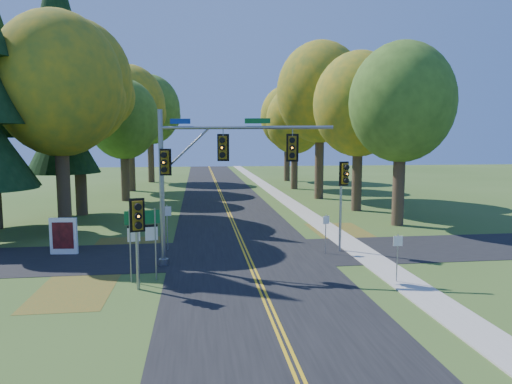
{
  "coord_description": "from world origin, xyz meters",
  "views": [
    {
      "loc": [
        -2.5,
        -21.62,
        6.08
      ],
      "look_at": [
        0.65,
        2.9,
        3.2
      ],
      "focal_mm": 32.0,
      "sensor_mm": 36.0,
      "label": 1
    }
  ],
  "objects": [
    {
      "name": "reg_sign_w",
      "position": [
        -4.2,
        3.34,
        1.72
      ],
      "size": [
        0.48,
        0.09,
        2.51
      ],
      "rotation": [
        0.0,
        0.0,
        -0.1
      ],
      "color": "gray",
      "rests_on": "ground"
    },
    {
      "name": "centerline_right",
      "position": [
        0.1,
        0.0,
        0.03
      ],
      "size": [
        0.1,
        160.0,
        0.01
      ],
      "primitive_type": "cube",
      "color": "gold",
      "rests_on": "road_main"
    },
    {
      "name": "ground",
      "position": [
        0.0,
        0.0,
        0.0
      ],
      "size": [
        160.0,
        160.0,
        0.0
      ],
      "primitive_type": "plane",
      "color": "#34511C",
      "rests_on": "ground"
    },
    {
      "name": "info_kiosk",
      "position": [
        -9.58,
        3.11,
        0.97
      ],
      "size": [
        1.42,
        0.33,
        1.95
      ],
      "rotation": [
        0.0,
        0.0,
        -0.09
      ],
      "color": "white",
      "rests_on": "ground"
    },
    {
      "name": "tree_w_a",
      "position": [
        -11.13,
        9.38,
        9.49
      ],
      "size": [
        8.0,
        8.0,
        14.15
      ],
      "color": "#38281C",
      "rests_on": "ground"
    },
    {
      "name": "sidewalk_east",
      "position": [
        6.2,
        0.0,
        0.03
      ],
      "size": [
        1.6,
        160.0,
        0.06
      ],
      "primitive_type": "cube",
      "color": "#9E998E",
      "rests_on": "ground"
    },
    {
      "name": "leaf_patch_w_far",
      "position": [
        -7.5,
        -3.0,
        0.01
      ],
      "size": [
        3.0,
        5.0,
        0.0
      ],
      "primitive_type": "cube",
      "color": "brown",
      "rests_on": "ground"
    },
    {
      "name": "east_signal_pole",
      "position": [
        5.17,
        1.7,
        3.71
      ],
      "size": [
        0.56,
        0.66,
        4.9
      ],
      "rotation": [
        0.0,
        0.0,
        0.25
      ],
      "color": "#989BA0",
      "rests_on": "ground"
    },
    {
      "name": "leaf_patch_w_near",
      "position": [
        -6.5,
        4.0,
        0.01
      ],
      "size": [
        4.0,
        6.0,
        0.0
      ],
      "primitive_type": "cube",
      "color": "brown",
      "rests_on": "ground"
    },
    {
      "name": "reg_sign_e_north",
      "position": [
        4.2,
        1.49,
        1.44
      ],
      "size": [
        0.39,
        0.18,
        2.11
      ],
      "rotation": [
        0.0,
        0.0,
        0.38
      ],
      "color": "gray",
      "rests_on": "ground"
    },
    {
      "name": "pine_c",
      "position": [
        -13.0,
        16.0,
        9.69
      ],
      "size": [
        5.6,
        5.6,
        20.56
      ],
      "color": "#38281C",
      "rests_on": "ground"
    },
    {
      "name": "traffic_mast",
      "position": [
        -2.25,
        -0.25,
        4.79
      ],
      "size": [
        7.99,
        2.26,
        7.45
      ],
      "rotation": [
        0.0,
        0.0,
        -0.25
      ],
      "color": "gray",
      "rests_on": "ground"
    },
    {
      "name": "tree_e_a",
      "position": [
        11.57,
        8.77,
        8.53
      ],
      "size": [
        7.2,
        7.2,
        12.73
      ],
      "color": "#38281C",
      "rests_on": "ground"
    },
    {
      "name": "tree_w_b",
      "position": [
        -11.72,
        16.29,
        10.37
      ],
      "size": [
        8.6,
        8.6,
        15.38
      ],
      "color": "#38281C",
      "rests_on": "ground"
    },
    {
      "name": "route_sign_cluster",
      "position": [
        -4.86,
        -2.11,
        2.22
      ],
      "size": [
        1.45,
        0.33,
        3.15
      ],
      "rotation": [
        0.0,
        0.0,
        0.2
      ],
      "color": "gray",
      "rests_on": "ground"
    },
    {
      "name": "reg_sign_e_south",
      "position": [
        5.82,
        -3.72,
        1.44
      ],
      "size": [
        0.4,
        0.06,
        2.1
      ],
      "rotation": [
        0.0,
        0.0,
        -0.03
      ],
      "color": "gray",
      "rests_on": "ground"
    },
    {
      "name": "tree_e_c",
      "position": [
        9.88,
        23.69,
        10.66
      ],
      "size": [
        8.8,
        8.8,
        15.79
      ],
      "color": "#38281C",
      "rests_on": "ground"
    },
    {
      "name": "centerline_left",
      "position": [
        -0.1,
        0.0,
        0.03
      ],
      "size": [
        0.1,
        160.0,
        0.01
      ],
      "primitive_type": "cube",
      "color": "gold",
      "rests_on": "road_main"
    },
    {
      "name": "road_main",
      "position": [
        0.0,
        0.0,
        0.01
      ],
      "size": [
        8.0,
        160.0,
        0.02
      ],
      "primitive_type": "cube",
      "color": "black",
      "rests_on": "ground"
    },
    {
      "name": "tree_w_e",
      "position": [
        -8.92,
        44.09,
        10.07
      ],
      "size": [
        8.4,
        8.4,
        14.97
      ],
      "color": "#38281C",
      "rests_on": "ground"
    },
    {
      "name": "tree_e_b",
      "position": [
        10.97,
        15.58,
        8.9
      ],
      "size": [
        7.6,
        7.6,
        13.33
      ],
      "color": "#38281C",
      "rests_on": "ground"
    },
    {
      "name": "tree_w_c",
      "position": [
        -9.54,
        24.47,
        7.94
      ],
      "size": [
        6.8,
        6.8,
        11.91
      ],
      "color": "#38281C",
      "rests_on": "ground"
    },
    {
      "name": "tree_e_d",
      "position": [
        9.26,
        32.87,
        8.24
      ],
      "size": [
        7.0,
        7.0,
        12.32
      ],
      "color": "#38281C",
      "rests_on": "ground"
    },
    {
      "name": "road_cross",
      "position": [
        0.0,
        2.0,
        0.01
      ],
      "size": [
        60.0,
        6.0,
        0.02
      ],
      "primitive_type": "cube",
      "color": "black",
      "rests_on": "ground"
    },
    {
      "name": "tree_e_e",
      "position": [
        10.47,
        43.58,
        9.19
      ],
      "size": [
        7.8,
        7.8,
        13.74
      ],
      "color": "#38281C",
      "rests_on": "ground"
    },
    {
      "name": "ped_signal_pole",
      "position": [
        -4.9,
        -3.43,
        2.81
      ],
      "size": [
        0.58,
        0.69,
        3.77
      ],
      "rotation": [
        0.0,
        0.0,
        0.28
      ],
      "color": "gray",
      "rests_on": "ground"
    },
    {
      "name": "leaf_patch_e",
      "position": [
        6.8,
        6.0,
        0.01
      ],
      "size": [
        3.5,
        8.0,
        0.0
      ],
      "primitive_type": "cube",
      "color": "brown",
      "rests_on": "ground"
    },
    {
      "name": "tree_w_d",
      "position": [
        -10.13,
        33.18,
        9.78
      ],
      "size": [
        8.2,
        8.2,
        14.56
      ],
      "color": "#38281C",
      "rests_on": "ground"
    }
  ]
}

